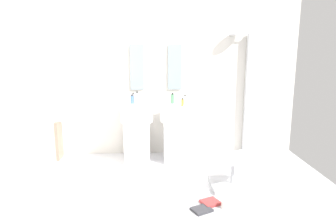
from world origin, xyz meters
TOP-DOWN VIEW (x-y plane):
  - ground_plane at (0.00, 0.00)m, footprint 4.80×3.60m
  - rear_partition at (0.00, 1.65)m, footprint 4.80×0.10m
  - pedestal_sink_left at (-0.31, 1.20)m, footprint 0.51×0.51m
  - pedestal_sink_right at (0.31, 1.20)m, footprint 0.51×0.51m
  - vanity_mirror_left at (-0.31, 1.58)m, footprint 0.22×0.03m
  - vanity_mirror_right at (0.31, 1.58)m, footprint 0.22×0.03m
  - shower_column at (1.57, 1.53)m, footprint 0.49×0.24m
  - lounge_chair at (0.98, 0.17)m, footprint 1.01×1.02m
  - towel_rack at (-1.30, 0.29)m, footprint 0.37×0.22m
  - area_rug at (0.62, -0.28)m, footprint 0.99×0.75m
  - magazine_charcoal at (0.48, -0.42)m, footprint 0.27×0.25m
  - magazine_red at (0.61, -0.27)m, footprint 0.26×0.25m
  - coffee_mug at (0.75, -0.39)m, footprint 0.07×0.07m
  - soap_bottle_clear at (-0.31, 1.34)m, footprint 0.06×0.06m
  - soap_bottle_green at (0.26, 1.32)m, footprint 0.06×0.06m
  - soap_bottle_grey at (-0.37, 1.37)m, footprint 0.05×0.05m
  - soap_bottle_amber at (0.40, 1.08)m, footprint 0.04×0.04m
  - soap_bottle_blue at (-0.39, 1.35)m, footprint 0.05×0.05m
  - soap_bottle_white at (0.47, 1.31)m, footprint 0.05×0.05m

SIDE VIEW (x-z plane):
  - ground_plane at x=0.00m, z-range -0.04..0.00m
  - area_rug at x=0.62m, z-range 0.00..0.01m
  - magazine_charcoal at x=0.48m, z-range 0.01..0.04m
  - magazine_red at x=0.61m, z-range 0.01..0.04m
  - coffee_mug at x=0.75m, z-range 0.01..0.10m
  - lounge_chair at x=0.98m, z-range 0.03..0.67m
  - pedestal_sink_left at x=-0.31m, z-range 0.00..1.03m
  - pedestal_sink_right at x=0.31m, z-range 0.00..1.03m
  - towel_rack at x=-1.30m, z-range 0.15..1.10m
  - soap_bottle_amber at x=0.40m, z-range 0.92..1.05m
  - soap_bottle_white at x=0.47m, z-range 0.92..1.06m
  - soap_bottle_blue at x=-0.39m, z-range 0.92..1.07m
  - soap_bottle_green at x=0.26m, z-range 0.92..1.09m
  - soap_bottle_grey at x=-0.37m, z-range 0.92..1.10m
  - soap_bottle_clear at x=-0.31m, z-range 0.92..1.12m
  - shower_column at x=1.57m, z-range 0.05..2.10m
  - rear_partition at x=0.00m, z-range 0.00..2.60m
  - vanity_mirror_left at x=-0.31m, z-range 1.13..1.87m
  - vanity_mirror_right at x=0.31m, z-range 1.13..1.87m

